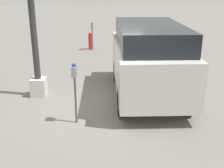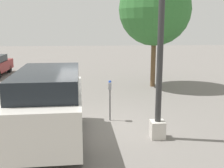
{
  "view_description": "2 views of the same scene",
  "coord_description": "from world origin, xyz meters",
  "px_view_note": "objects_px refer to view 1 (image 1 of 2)",
  "views": [
    {
      "loc": [
        -6.92,
        -0.36,
        3.24
      ],
      "look_at": [
        -0.62,
        -0.39,
        0.98
      ],
      "focal_mm": 45.0,
      "sensor_mm": 36.0,
      "label": 1
    },
    {
      "loc": [
        9.22,
        -0.29,
        3.46
      ],
      "look_at": [
        -0.98,
        0.59,
        1.32
      ],
      "focal_mm": 45.0,
      "sensor_mm": 36.0,
      "label": 2
    }
  ],
  "objects_px": {
    "parking_meter_far": "(92,30)",
    "parked_van": "(148,58)",
    "lamp_post": "(33,28)",
    "fire_hydrant": "(90,41)",
    "parking_meter_near": "(75,80)"
  },
  "relations": [
    {
      "from": "parking_meter_far",
      "to": "parked_van",
      "type": "relative_size",
      "value": 0.32
    },
    {
      "from": "lamp_post",
      "to": "fire_hydrant",
      "type": "xyz_separation_m",
      "value": [
        6.44,
        -1.13,
        -1.63
      ]
    },
    {
      "from": "parked_van",
      "to": "fire_hydrant",
      "type": "bearing_deg",
      "value": 17.03
    },
    {
      "from": "parking_meter_far",
      "to": "fire_hydrant",
      "type": "xyz_separation_m",
      "value": [
        0.27,
        0.13,
        -0.6
      ]
    },
    {
      "from": "parking_meter_near",
      "to": "parked_van",
      "type": "xyz_separation_m",
      "value": [
        1.79,
        -1.96,
        0.06
      ]
    },
    {
      "from": "lamp_post",
      "to": "fire_hydrant",
      "type": "height_order",
      "value": "lamp_post"
    },
    {
      "from": "parking_meter_near",
      "to": "lamp_post",
      "type": "xyz_separation_m",
      "value": [
        1.78,
        1.35,
        0.95
      ]
    },
    {
      "from": "parking_meter_far",
      "to": "lamp_post",
      "type": "bearing_deg",
      "value": 173.66
    },
    {
      "from": "parked_van",
      "to": "fire_hydrant",
      "type": "xyz_separation_m",
      "value": [
        6.44,
        2.17,
        -0.74
      ]
    },
    {
      "from": "parked_van",
      "to": "fire_hydrant",
      "type": "height_order",
      "value": "parked_van"
    },
    {
      "from": "parking_meter_near",
      "to": "fire_hydrant",
      "type": "relative_size",
      "value": 1.73
    },
    {
      "from": "parking_meter_near",
      "to": "parking_meter_far",
      "type": "xyz_separation_m",
      "value": [
        7.95,
        0.09,
        -0.08
      ]
    },
    {
      "from": "fire_hydrant",
      "to": "parking_meter_far",
      "type": "bearing_deg",
      "value": -154.65
    },
    {
      "from": "parking_meter_far",
      "to": "fire_hydrant",
      "type": "height_order",
      "value": "parking_meter_far"
    },
    {
      "from": "parking_meter_near",
      "to": "parked_van",
      "type": "distance_m",
      "value": 2.65
    }
  ]
}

